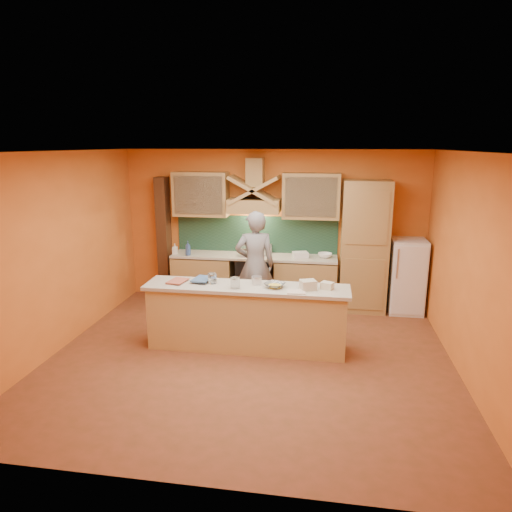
% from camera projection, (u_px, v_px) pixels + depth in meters
% --- Properties ---
extents(floor, '(5.50, 5.00, 0.01)m').
position_uv_depth(floor, '(250.00, 357.00, 6.35)').
color(floor, brown).
rests_on(floor, ground).
extents(ceiling, '(5.50, 5.00, 0.01)m').
position_uv_depth(ceiling, '(249.00, 151.00, 5.68)').
color(ceiling, white).
rests_on(ceiling, wall_back).
extents(wall_back, '(5.50, 0.02, 2.80)m').
position_uv_depth(wall_back, '(273.00, 227.00, 8.42)').
color(wall_back, orange).
rests_on(wall_back, floor).
extents(wall_front, '(5.50, 0.02, 2.80)m').
position_uv_depth(wall_front, '(197.00, 337.00, 3.62)').
color(wall_front, orange).
rests_on(wall_front, floor).
extents(wall_left, '(0.02, 5.00, 2.80)m').
position_uv_depth(wall_left, '(58.00, 253.00, 6.43)').
color(wall_left, orange).
rests_on(wall_left, floor).
extents(wall_right, '(0.02, 5.00, 2.80)m').
position_uv_depth(wall_right, '(470.00, 269.00, 5.60)').
color(wall_right, orange).
rests_on(wall_right, floor).
extents(base_cabinet_left, '(1.10, 0.60, 0.86)m').
position_uv_depth(base_cabinet_left, '(204.00, 279.00, 8.55)').
color(base_cabinet_left, '#AE884F').
rests_on(base_cabinet_left, floor).
extents(base_cabinet_right, '(1.10, 0.60, 0.86)m').
position_uv_depth(base_cabinet_right, '(306.00, 283.00, 8.26)').
color(base_cabinet_right, '#AE884F').
rests_on(base_cabinet_right, floor).
extents(counter_top, '(3.00, 0.62, 0.04)m').
position_uv_depth(counter_top, '(254.00, 256.00, 8.29)').
color(counter_top, beige).
rests_on(counter_top, base_cabinet_left).
extents(stove, '(0.60, 0.58, 0.90)m').
position_uv_depth(stove, '(254.00, 280.00, 8.40)').
color(stove, black).
rests_on(stove, floor).
extents(backsplash, '(3.00, 0.03, 0.70)m').
position_uv_depth(backsplash, '(256.00, 235.00, 8.48)').
color(backsplash, '#1A3A2B').
rests_on(backsplash, wall_back).
extents(range_hood, '(0.92, 0.50, 0.24)m').
position_uv_depth(range_hood, '(254.00, 206.00, 8.12)').
color(range_hood, '#AE884F').
rests_on(range_hood, wall_back).
extents(hood_chimney, '(0.30, 0.30, 0.50)m').
position_uv_depth(hood_chimney, '(255.00, 172.00, 8.08)').
color(hood_chimney, '#AE884F').
rests_on(hood_chimney, wall_back).
extents(upper_cabinet_left, '(1.00, 0.35, 0.80)m').
position_uv_depth(upper_cabinet_left, '(201.00, 194.00, 8.30)').
color(upper_cabinet_left, '#AE884F').
rests_on(upper_cabinet_left, wall_back).
extents(upper_cabinet_right, '(1.00, 0.35, 0.80)m').
position_uv_depth(upper_cabinet_right, '(311.00, 196.00, 8.00)').
color(upper_cabinet_right, '#AE884F').
rests_on(upper_cabinet_right, wall_back).
extents(pantry_column, '(0.80, 0.60, 2.30)m').
position_uv_depth(pantry_column, '(364.00, 247.00, 7.94)').
color(pantry_column, '#AE884F').
rests_on(pantry_column, floor).
extents(fridge, '(0.58, 0.60, 1.30)m').
position_uv_depth(fridge, '(407.00, 276.00, 7.94)').
color(fridge, white).
rests_on(fridge, floor).
extents(trim_column_left, '(0.20, 0.30, 2.30)m').
position_uv_depth(trim_column_left, '(164.00, 238.00, 8.64)').
color(trim_column_left, '#472816').
rests_on(trim_column_left, floor).
extents(island_body, '(2.80, 0.55, 0.88)m').
position_uv_depth(island_body, '(247.00, 319.00, 6.55)').
color(island_body, tan).
rests_on(island_body, floor).
extents(island_top, '(2.90, 0.62, 0.05)m').
position_uv_depth(island_top, '(246.00, 287.00, 6.44)').
color(island_top, beige).
rests_on(island_top, island_body).
extents(person, '(0.76, 0.60, 1.83)m').
position_uv_depth(person, '(255.00, 265.00, 7.65)').
color(person, gray).
rests_on(person, floor).
extents(pot_large, '(0.34, 0.34, 0.15)m').
position_uv_depth(pot_large, '(246.00, 253.00, 8.24)').
color(pot_large, silver).
rests_on(pot_large, stove).
extents(pot_small, '(0.22, 0.22, 0.14)m').
position_uv_depth(pot_small, '(261.00, 252.00, 8.29)').
color(pot_small, silver).
rests_on(pot_small, stove).
extents(soap_bottle_a, '(0.10, 0.10, 0.20)m').
position_uv_depth(soap_bottle_a, '(175.00, 249.00, 8.36)').
color(soap_bottle_a, silver).
rests_on(soap_bottle_a, counter_top).
extents(soap_bottle_b, '(0.13, 0.13, 0.27)m').
position_uv_depth(soap_bottle_b, '(188.00, 248.00, 8.26)').
color(soap_bottle_b, '#314C87').
rests_on(soap_bottle_b, counter_top).
extents(bowl_back, '(0.27, 0.27, 0.08)m').
position_uv_depth(bowl_back, '(325.00, 255.00, 8.12)').
color(bowl_back, white).
rests_on(bowl_back, counter_top).
extents(dish_rack, '(0.31, 0.27, 0.09)m').
position_uv_depth(dish_rack, '(300.00, 255.00, 8.14)').
color(dish_rack, white).
rests_on(dish_rack, counter_top).
extents(book_lower, '(0.28, 0.35, 0.03)m').
position_uv_depth(book_lower, '(171.00, 280.00, 6.63)').
color(book_lower, '#B0553F').
rests_on(book_lower, island_top).
extents(book_upper, '(0.29, 0.37, 0.03)m').
position_uv_depth(book_upper, '(194.00, 278.00, 6.66)').
color(book_upper, '#3D5C88').
rests_on(book_upper, island_top).
extents(jar_large, '(0.15, 0.15, 0.15)m').
position_uv_depth(jar_large, '(212.00, 278.00, 6.53)').
color(jar_large, silver).
rests_on(jar_large, island_top).
extents(jar_small, '(0.17, 0.17, 0.15)m').
position_uv_depth(jar_small, '(235.00, 283.00, 6.30)').
color(jar_small, silver).
rests_on(jar_small, island_top).
extents(kitchen_scale, '(0.15, 0.15, 0.10)m').
position_uv_depth(kitchen_scale, '(257.00, 281.00, 6.49)').
color(kitchen_scale, silver).
rests_on(kitchen_scale, island_top).
extents(mixing_bowl, '(0.35, 0.35, 0.07)m').
position_uv_depth(mixing_bowl, '(275.00, 285.00, 6.35)').
color(mixing_bowl, white).
rests_on(mixing_bowl, island_top).
extents(cloth, '(0.26, 0.20, 0.02)m').
position_uv_depth(cloth, '(296.00, 292.00, 6.13)').
color(cloth, beige).
rests_on(cloth, island_top).
extents(grocery_bag_a, '(0.25, 0.23, 0.13)m').
position_uv_depth(grocery_bag_a, '(308.00, 285.00, 6.24)').
color(grocery_bag_a, beige).
rests_on(grocery_bag_a, island_top).
extents(grocery_bag_b, '(0.20, 0.18, 0.10)m').
position_uv_depth(grocery_bag_b, '(327.00, 286.00, 6.28)').
color(grocery_bag_b, beige).
rests_on(grocery_bag_b, island_top).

